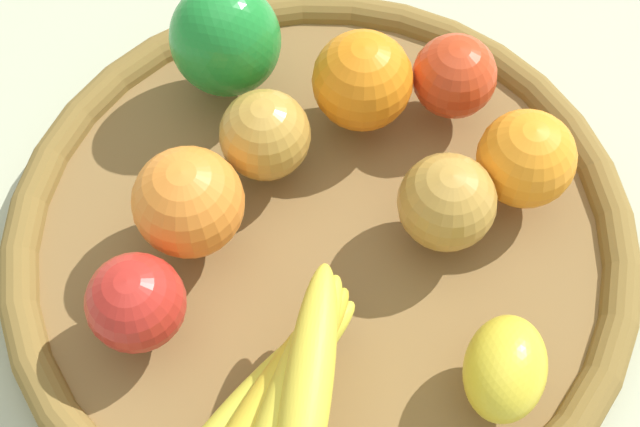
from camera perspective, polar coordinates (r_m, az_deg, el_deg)
ground_plane at (r=0.70m, az=0.00°, el=-2.40°), size 2.40×2.40×0.00m
basket at (r=0.68m, az=0.00°, el=-1.67°), size 0.47×0.47×0.04m
orange_2 at (r=0.63m, az=-8.25°, el=0.70°), size 0.10×0.10×0.08m
apple_0 at (r=0.61m, az=-11.47°, el=-5.51°), size 0.09×0.09×0.07m
apple_3 at (r=0.64m, az=7.96°, el=0.70°), size 0.10×0.10×0.07m
apple_2 at (r=0.66m, az=-3.47°, el=4.94°), size 0.09×0.09×0.07m
banana_bunch at (r=0.57m, az=-2.34°, el=-11.34°), size 0.13×0.18×0.07m
orange_1 at (r=0.69m, az=2.68°, el=8.32°), size 0.08×0.08×0.08m
apple_1 at (r=0.70m, az=8.42°, el=8.52°), size 0.07×0.07×0.06m
orange_0 at (r=0.67m, az=12.80°, el=3.37°), size 0.09×0.09×0.07m
lemon_0 at (r=0.60m, az=11.53°, el=-9.50°), size 0.06×0.08×0.05m
bell_pepper at (r=0.70m, az=-5.95°, el=10.77°), size 0.10×0.09×0.10m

